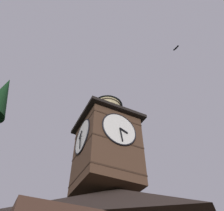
# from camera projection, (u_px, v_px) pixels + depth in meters

# --- Properties ---
(clock_tower) EXTENTS (4.41, 4.41, 8.55)m
(clock_tower) POSITION_uv_depth(u_px,v_px,m) (107.00, 143.00, 15.97)
(clock_tower) COLOR #4C3323
(clock_tower) RESTS_ON building_main
(flying_bird_high) EXTENTS (0.23, 0.68, 0.11)m
(flying_bird_high) POSITION_uv_depth(u_px,v_px,m) (176.00, 48.00, 21.67)
(flying_bird_high) COLOR black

